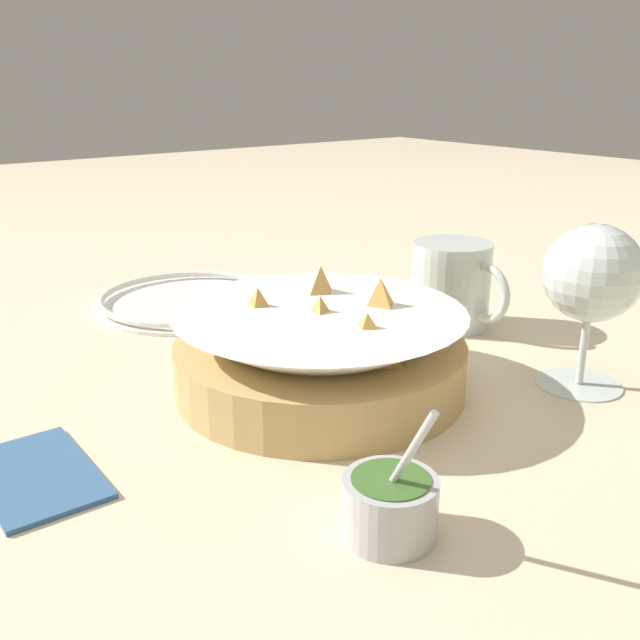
{
  "coord_description": "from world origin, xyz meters",
  "views": [
    {
      "loc": [
        0.44,
        -0.32,
        0.27
      ],
      "look_at": [
        -0.03,
        0.04,
        0.07
      ],
      "focal_mm": 40.0,
      "sensor_mm": 36.0,
      "label": 1
    }
  ],
  "objects_px": {
    "food_basket": "(322,352)",
    "sauce_cup": "(390,504)",
    "wine_glass": "(592,279)",
    "side_plate": "(189,299)",
    "beer_mug": "(452,288)"
  },
  "relations": [
    {
      "from": "food_basket",
      "to": "side_plate",
      "type": "relative_size",
      "value": 1.13
    },
    {
      "from": "side_plate",
      "to": "wine_glass",
      "type": "bearing_deg",
      "value": 21.53
    },
    {
      "from": "beer_mug",
      "to": "sauce_cup",
      "type": "bearing_deg",
      "value": -52.41
    },
    {
      "from": "food_basket",
      "to": "side_plate",
      "type": "xyz_separation_m",
      "value": [
        -0.3,
        0.02,
        -0.03
      ]
    },
    {
      "from": "sauce_cup",
      "to": "wine_glass",
      "type": "height_order",
      "value": "wine_glass"
    },
    {
      "from": "wine_glass",
      "to": "side_plate",
      "type": "relative_size",
      "value": 0.65
    },
    {
      "from": "food_basket",
      "to": "sauce_cup",
      "type": "height_order",
      "value": "food_basket"
    },
    {
      "from": "food_basket",
      "to": "wine_glass",
      "type": "xyz_separation_m",
      "value": [
        0.14,
        0.19,
        0.07
      ]
    },
    {
      "from": "wine_glass",
      "to": "beer_mug",
      "type": "relative_size",
      "value": 1.19
    },
    {
      "from": "food_basket",
      "to": "wine_glass",
      "type": "height_order",
      "value": "wine_glass"
    },
    {
      "from": "food_basket",
      "to": "sauce_cup",
      "type": "relative_size",
      "value": 2.66
    },
    {
      "from": "sauce_cup",
      "to": "side_plate",
      "type": "xyz_separation_m",
      "value": [
        -0.5,
        0.12,
        -0.01
      ]
    },
    {
      "from": "food_basket",
      "to": "sauce_cup",
      "type": "bearing_deg",
      "value": -26.73
    },
    {
      "from": "food_basket",
      "to": "side_plate",
      "type": "distance_m",
      "value": 0.3
    },
    {
      "from": "wine_glass",
      "to": "side_plate",
      "type": "distance_m",
      "value": 0.48
    }
  ]
}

